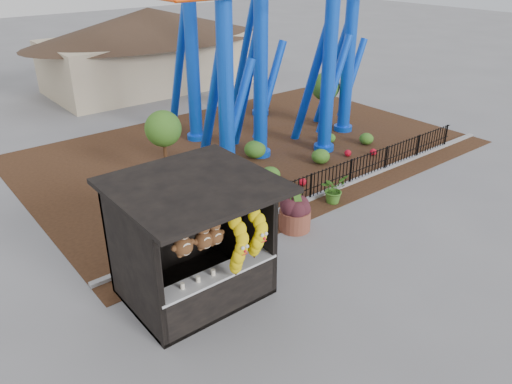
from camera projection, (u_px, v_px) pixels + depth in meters
ground at (314, 270)px, 13.39m from camera, size 120.00×120.00×0.00m
mulch_bed at (248, 150)px, 21.22m from camera, size 18.00×12.00×0.02m
curb at (335, 189)px, 17.70m from camera, size 18.00×0.18×0.12m
prize_booth at (198, 245)px, 11.68m from camera, size 3.50×3.40×3.12m
picket_fence at (353, 171)px, 18.01m from camera, size 12.20×0.06×1.00m
terracotta_planter at (295, 219)px, 15.19m from camera, size 0.97×0.97×0.65m
planter_foliage at (296, 201)px, 14.91m from camera, size 0.70×0.70×0.64m
potted_plant at (334, 189)px, 16.72m from camera, size 1.01×0.91×0.97m
landscaping at (294, 155)px, 19.93m from camera, size 7.21×3.89×0.71m
pavilion at (150, 35)px, 29.38m from camera, size 15.00×15.00×4.80m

